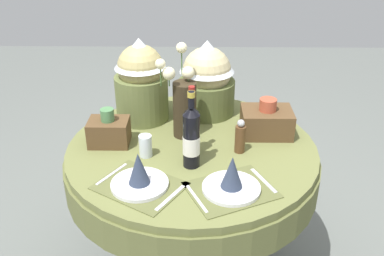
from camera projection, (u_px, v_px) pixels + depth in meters
name	position (u px, v px, depth m)	size (l,w,h in m)	color
dining_table	(192.00, 167.00, 2.14)	(1.23, 1.23, 0.75)	olive
place_setting_left	(139.00, 177.00, 1.76)	(0.43, 0.40, 0.16)	brown
place_setting_right	(232.00, 181.00, 1.74)	(0.42, 0.38, 0.16)	brown
flower_vase	(183.00, 103.00, 2.10)	(0.19, 0.20, 0.45)	#332819
wine_bottle_left	(192.00, 138.00, 1.86)	(0.08, 0.08, 0.36)	black
wine_bottle_centre	(192.00, 130.00, 1.96)	(0.07, 0.07, 0.34)	black
tumbler_near_left	(146.00, 146.00, 1.98)	(0.06, 0.06, 0.10)	silver
pepper_mill	(240.00, 137.00, 2.00)	(0.05, 0.05, 0.17)	brown
gift_tub_back_left	(141.00, 77.00, 2.24)	(0.28, 0.28, 0.45)	olive
gift_tub_back_centre	(207.00, 76.00, 2.32)	(0.31, 0.31, 0.41)	#566033
woven_basket_side_left	(109.00, 131.00, 2.07)	(0.19, 0.14, 0.18)	brown
woven_basket_side_right	(267.00, 121.00, 2.16)	(0.25, 0.19, 0.19)	brown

